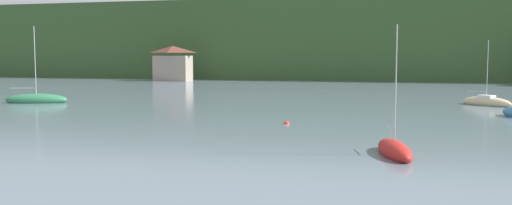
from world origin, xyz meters
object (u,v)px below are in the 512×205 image
at_px(mooring_buoy_near, 287,124).
at_px(shore_building_west, 173,64).
at_px(sailboat_mid_8, 394,151).
at_px(sailboat_far_3, 486,102).
at_px(sailboat_far_4, 36,100).

bearing_deg(mooring_buoy_near, shore_building_west, 120.46).
height_order(sailboat_mid_8, mooring_buoy_near, sailboat_mid_8).
relative_size(shore_building_west, sailboat_far_3, 1.04).
relative_size(shore_building_west, mooring_buoy_near, 16.31).
bearing_deg(mooring_buoy_near, sailboat_far_3, 49.89).
bearing_deg(shore_building_west, sailboat_mid_8, -58.71).
bearing_deg(sailboat_far_4, sailboat_mid_8, -49.27).
xyz_separation_m(sailboat_mid_8, mooring_buoy_near, (-7.06, 9.91, -0.22)).
relative_size(sailboat_far_3, sailboat_far_4, 0.82).
distance_m(shore_building_west, sailboat_mid_8, 73.03).
height_order(shore_building_west, sailboat_far_4, sailboat_far_4).
height_order(sailboat_far_3, mooring_buoy_near, sailboat_far_3).
bearing_deg(mooring_buoy_near, sailboat_far_4, 160.35).
relative_size(shore_building_west, sailboat_far_4, 0.85).
xyz_separation_m(sailboat_far_4, mooring_buoy_near, (26.04, -9.30, -0.28)).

